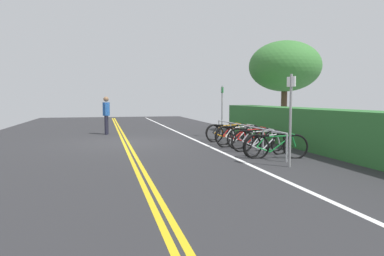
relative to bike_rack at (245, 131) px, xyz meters
name	(u,v)px	position (x,y,z in m)	size (l,w,h in m)	color
ground_plane	(126,143)	(-2.43, -3.81, -0.60)	(39.11, 12.19, 0.05)	#2B2B2D
centre_line_yellow_inner	(124,142)	(-2.43, -3.89, -0.57)	(35.20, 0.10, 0.00)	gold
centre_line_yellow_outer	(128,142)	(-2.43, -3.73, -0.57)	(35.20, 0.10, 0.00)	gold
bike_lane_stripe_white	(196,140)	(-2.43, -1.08, -0.57)	(35.20, 0.12, 0.00)	white
bike_rack	(245,131)	(0.00, 0.00, 0.00)	(5.78, 0.05, 0.77)	#9EA0A5
bicycle_0	(223,132)	(-2.44, 0.06, -0.26)	(0.55, 1.62, 0.68)	black
bicycle_1	(228,133)	(-1.76, 0.01, -0.23)	(0.46, 1.79, 0.73)	black
bicycle_2	(236,135)	(-0.97, 0.05, -0.24)	(0.50, 1.76, 0.71)	black
bicycle_3	(239,136)	(-0.31, -0.08, -0.21)	(0.46, 1.80, 0.78)	black
bicycle_4	(252,138)	(0.27, 0.12, -0.23)	(0.46, 1.68, 0.74)	black
bicycle_5	(258,141)	(0.95, 0.06, -0.23)	(0.46, 1.73, 0.73)	black
bicycle_6	(266,145)	(1.77, -0.06, -0.25)	(0.59, 1.65, 0.69)	black
bicycle_7	(276,146)	(2.29, -0.01, -0.24)	(0.54, 1.75, 0.72)	black
pedestrian	(106,113)	(-5.79, -4.48, 0.43)	(0.49, 0.32, 1.74)	#1E1E2D
sign_post_near	(222,106)	(-3.32, 0.29, 0.75)	(0.36, 0.07, 2.19)	gray
sign_post_far	(291,111)	(3.51, -0.27, 0.77)	(0.36, 0.06, 2.23)	gray
hedge_backdrop	(328,131)	(1.50, 2.12, 0.09)	(14.73, 1.22, 1.32)	#2D6B30
tree_near_left	(285,67)	(-5.06, 4.09, 2.64)	(3.50, 3.50, 4.46)	#473323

